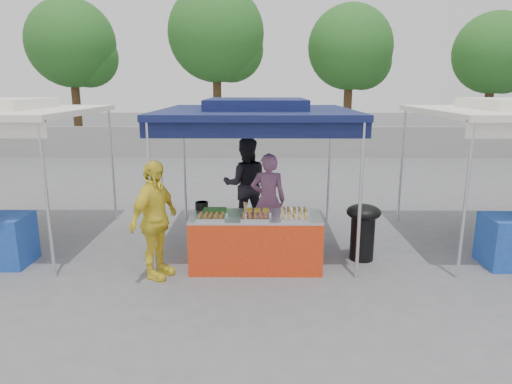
{
  "coord_description": "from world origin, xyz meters",
  "views": [
    {
      "loc": [
        0.06,
        -6.82,
        2.81
      ],
      "look_at": [
        0.0,
        0.6,
        1.05
      ],
      "focal_mm": 32.0,
      "sensor_mm": 36.0,
      "label": 1
    }
  ],
  "objects_px": {
    "vendor_woman": "(268,200)",
    "customer_person": "(155,220)",
    "wok_burner": "(363,227)",
    "helper_man": "(246,184)",
    "vendor_table": "(256,241)",
    "cooking_pot": "(202,206)"
  },
  "relations": [
    {
      "from": "cooking_pot",
      "to": "wok_burner",
      "type": "distance_m",
      "value": 2.63
    },
    {
      "from": "vendor_table",
      "to": "vendor_woman",
      "type": "bearing_deg",
      "value": 77.99
    },
    {
      "from": "customer_person",
      "to": "vendor_woman",
      "type": "bearing_deg",
      "value": -27.42
    },
    {
      "from": "helper_man",
      "to": "customer_person",
      "type": "relative_size",
      "value": 1.03
    },
    {
      "from": "vendor_woman",
      "to": "customer_person",
      "type": "bearing_deg",
      "value": 40.21
    },
    {
      "from": "vendor_woman",
      "to": "customer_person",
      "type": "relative_size",
      "value": 0.94
    },
    {
      "from": "vendor_table",
      "to": "helper_man",
      "type": "distance_m",
      "value": 2.01
    },
    {
      "from": "vendor_table",
      "to": "wok_burner",
      "type": "distance_m",
      "value": 1.78
    },
    {
      "from": "wok_burner",
      "to": "customer_person",
      "type": "relative_size",
      "value": 0.53
    },
    {
      "from": "cooking_pot",
      "to": "customer_person",
      "type": "xyz_separation_m",
      "value": [
        -0.6,
        -0.71,
        -0.03
      ]
    },
    {
      "from": "cooking_pot",
      "to": "customer_person",
      "type": "relative_size",
      "value": 0.12
    },
    {
      "from": "cooking_pot",
      "to": "wok_burner",
      "type": "relative_size",
      "value": 0.22
    },
    {
      "from": "vendor_woman",
      "to": "helper_man",
      "type": "bearing_deg",
      "value": -64.99
    },
    {
      "from": "vendor_woman",
      "to": "customer_person",
      "type": "xyz_separation_m",
      "value": [
        -1.68,
        -1.37,
        0.05
      ]
    },
    {
      "from": "wok_burner",
      "to": "vendor_woman",
      "type": "distance_m",
      "value": 1.68
    },
    {
      "from": "helper_man",
      "to": "customer_person",
      "type": "height_order",
      "value": "helper_man"
    },
    {
      "from": "cooking_pot",
      "to": "vendor_table",
      "type": "bearing_deg",
      "value": -20.86
    },
    {
      "from": "vendor_table",
      "to": "cooking_pot",
      "type": "distance_m",
      "value": 1.05
    },
    {
      "from": "vendor_table",
      "to": "customer_person",
      "type": "xyz_separation_m",
      "value": [
        -1.47,
        -0.37,
        0.46
      ]
    },
    {
      "from": "wok_burner",
      "to": "customer_person",
      "type": "height_order",
      "value": "customer_person"
    },
    {
      "from": "vendor_table",
      "to": "wok_burner",
      "type": "bearing_deg",
      "value": 11.46
    },
    {
      "from": "wok_burner",
      "to": "helper_man",
      "type": "xyz_separation_m",
      "value": [
        -1.95,
        1.59,
        0.36
      ]
    }
  ]
}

